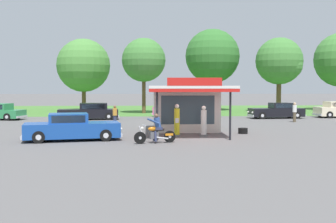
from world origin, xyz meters
The scene contains 17 objects.
ground_plane centered at (0.00, 0.00, 0.00)m, with size 300.00×300.00×0.00m, color #5B5959.
grass_verge_strip centered at (0.00, 30.00, 0.00)m, with size 120.00×24.00×0.01m, color #477A33.
service_station_kiosk centered at (-0.40, 3.97, 1.77)m, with size 5.01×8.01×3.50m.
gas_pump_nearside centered at (-1.22, 0.90, 0.89)m, with size 0.44×0.44×1.95m.
gas_pump_offside centered at (0.42, 0.90, 0.84)m, with size 0.44×0.44×1.85m.
motorcycle_with_rider centered at (-2.56, -2.20, 0.65)m, with size 2.23×0.91×1.58m.
featured_classic_sedan centered at (-7.23, -0.80, 0.69)m, with size 5.64×2.92×1.51m.
parked_car_back_row_far_right centered at (0.18, 17.54, 0.70)m, with size 5.67×3.23×1.50m.
parked_car_back_row_far_left centered at (-8.33, 14.30, 0.70)m, with size 5.72×2.55×1.50m.
parked_car_back_row_right centered at (9.26, 15.03, 0.67)m, with size 5.34×2.29×1.47m.
bystander_leaning_by_kiosk centered at (-5.51, 7.97, 0.82)m, with size 0.34×0.34×1.57m.
bystander_chatting_near_pumps centered at (9.45, 10.70, 0.88)m, with size 0.34×0.34×1.67m.
tree_oak_far_left centered at (12.52, 24.45, 5.88)m, with size 5.49×5.49×8.74m.
tree_oak_right centered at (-3.50, 23.51, 5.89)m, with size 4.92×4.92×8.45m.
tree_oak_distant_spare centered at (5.02, 27.99, 6.75)m, with size 6.72×6.72×10.13m.
tree_oak_left centered at (-10.87, 27.96, 5.59)m, with size 6.51×6.51×8.85m.
spare_tire_stack centered at (3.10, 2.10, 0.18)m, with size 0.60×0.60×0.36m.
Camera 1 is at (-2.94, -24.64, 3.01)m, focal length 45.38 mm.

